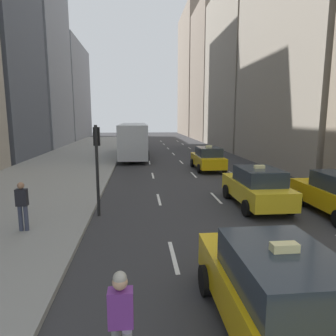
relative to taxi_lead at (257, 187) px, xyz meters
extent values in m
cube|color=gray|center=(-11.00, 14.50, -0.81)|extent=(8.00, 66.00, 0.15)
cube|color=white|center=(-4.20, -4.50, -0.87)|extent=(0.12, 2.00, 0.01)
cube|color=white|center=(-4.20, 1.50, -0.87)|extent=(0.12, 2.00, 0.01)
cube|color=white|center=(-4.20, 7.50, -0.87)|extent=(0.12, 2.00, 0.01)
cube|color=white|center=(-4.20, 13.50, -0.87)|extent=(0.12, 2.00, 0.01)
cube|color=white|center=(-4.20, 19.50, -0.87)|extent=(0.12, 2.00, 0.01)
cube|color=white|center=(-4.20, 25.50, -0.87)|extent=(0.12, 2.00, 0.01)
cube|color=white|center=(-4.20, 31.50, -0.87)|extent=(0.12, 2.00, 0.01)
cube|color=white|center=(-4.20, 37.50, -0.87)|extent=(0.12, 2.00, 0.01)
cube|color=white|center=(-1.40, -4.50, -0.87)|extent=(0.12, 2.00, 0.01)
cube|color=white|center=(-1.40, 1.50, -0.87)|extent=(0.12, 2.00, 0.01)
cube|color=white|center=(-1.40, 7.50, -0.87)|extent=(0.12, 2.00, 0.01)
cube|color=white|center=(-1.40, 13.50, -0.87)|extent=(0.12, 2.00, 0.01)
cube|color=white|center=(-1.40, 19.50, -0.87)|extent=(0.12, 2.00, 0.01)
cube|color=white|center=(-1.40, 25.50, -0.87)|extent=(0.12, 2.00, 0.01)
cube|color=white|center=(-1.40, 31.50, -0.87)|extent=(0.12, 2.00, 0.01)
cube|color=white|center=(-1.40, 37.50, -0.87)|extent=(0.12, 2.00, 0.01)
cube|color=white|center=(1.40, 1.50, -0.87)|extent=(0.12, 2.00, 0.01)
cube|color=white|center=(1.40, 7.50, -0.87)|extent=(0.12, 2.00, 0.01)
cube|color=white|center=(1.40, 13.50, -0.87)|extent=(0.12, 2.00, 0.01)
cube|color=white|center=(1.40, 19.50, -0.87)|extent=(0.12, 2.00, 0.01)
cube|color=white|center=(1.40, 25.50, -0.87)|extent=(0.12, 2.00, 0.01)
cube|color=white|center=(1.40, 31.50, -0.87)|extent=(0.12, 2.00, 0.01)
cube|color=white|center=(1.40, 37.50, -0.87)|extent=(0.12, 2.00, 0.01)
cube|color=gray|center=(-18.00, 29.58, 15.78)|extent=(6.00, 12.04, 33.31)
cube|color=gray|center=(-18.00, 44.87, 7.55)|extent=(6.00, 17.24, 16.86)
cube|color=gray|center=(8.00, 26.36, 8.98)|extent=(6.00, 14.77, 19.72)
cube|color=gray|center=(8.00, 40.61, 10.34)|extent=(6.00, 12.64, 22.45)
cube|color=gray|center=(8.00, 56.56, 12.51)|extent=(6.00, 17.31, 26.78)
cube|color=yellow|center=(0.00, 0.07, -0.17)|extent=(1.80, 4.40, 0.76)
cube|color=#28333D|center=(0.00, -0.19, 0.53)|extent=(1.58, 2.29, 0.64)
cube|color=#F2E599|center=(0.00, -0.19, 0.92)|extent=(0.44, 0.20, 0.14)
cylinder|color=black|center=(-0.90, 1.43, -0.55)|extent=(0.22, 0.66, 0.66)
cylinder|color=black|center=(0.90, 1.43, -0.55)|extent=(0.22, 0.66, 0.66)
cylinder|color=black|center=(-0.90, -1.29, -0.55)|extent=(0.22, 0.66, 0.66)
cylinder|color=black|center=(0.90, -1.29, -0.55)|extent=(0.22, 0.66, 0.66)
cube|color=yellow|center=(0.00, 9.39, -0.17)|extent=(1.80, 4.40, 0.76)
cube|color=#28333D|center=(0.00, 9.12, 0.53)|extent=(1.58, 2.29, 0.64)
cube|color=#F2E599|center=(0.00, 9.12, 0.92)|extent=(0.44, 0.20, 0.14)
cylinder|color=black|center=(-0.90, 10.75, -0.55)|extent=(0.22, 0.66, 0.66)
cylinder|color=black|center=(0.90, 10.75, -0.55)|extent=(0.22, 0.66, 0.66)
cylinder|color=black|center=(-0.90, 8.02, -0.55)|extent=(0.22, 0.66, 0.66)
cylinder|color=black|center=(0.90, 8.02, -0.55)|extent=(0.22, 0.66, 0.66)
cylinder|color=black|center=(1.90, -0.16, -0.55)|extent=(0.22, 0.66, 0.66)
cube|color=yellow|center=(-2.80, -7.73, -0.17)|extent=(1.80, 4.40, 0.76)
cube|color=#28333D|center=(-2.80, -8.00, 0.53)|extent=(1.58, 2.29, 0.64)
cube|color=#F2E599|center=(-2.80, -8.00, 0.92)|extent=(0.44, 0.20, 0.14)
cylinder|color=black|center=(-3.70, -6.37, -0.55)|extent=(0.22, 0.66, 0.66)
cylinder|color=black|center=(-1.90, -6.37, -0.55)|extent=(0.22, 0.66, 0.66)
cube|color=#B7BCC1|center=(-5.60, 17.51, 0.92)|extent=(2.50, 11.60, 2.90)
cube|color=#28333D|center=(-5.60, 23.26, 1.27)|extent=(2.30, 0.12, 1.40)
cube|color=#28333D|center=(-6.81, 17.51, 1.27)|extent=(0.08, 9.86, 1.10)
cube|color=yellow|center=(-5.60, 23.26, 2.17)|extent=(1.50, 0.10, 0.36)
cylinder|color=black|center=(-6.85, 21.11, -0.38)|extent=(0.30, 1.00, 1.00)
cylinder|color=black|center=(-4.35, 21.11, -0.38)|extent=(0.30, 1.00, 1.00)
cylinder|color=black|center=(-6.85, 14.32, -0.38)|extent=(0.30, 1.00, 1.00)
cylinder|color=black|center=(-4.35, 14.32, -0.38)|extent=(0.30, 1.00, 1.00)
cube|color=#72338C|center=(-5.42, -8.42, 0.30)|extent=(0.36, 0.22, 0.56)
sphere|color=tan|center=(-5.42, -8.42, 0.70)|extent=(0.22, 0.22, 0.22)
sphere|color=#B2AD9E|center=(-5.42, -8.42, 0.76)|extent=(0.20, 0.20, 0.20)
cylinder|color=#383D51|center=(-9.07, -2.42, -0.30)|extent=(0.14, 0.14, 0.86)
cylinder|color=#383D51|center=(-8.89, -2.42, -0.30)|extent=(0.14, 0.14, 0.86)
cube|color=black|center=(-8.98, -2.42, 0.41)|extent=(0.36, 0.22, 0.56)
sphere|color=#9E7051|center=(-8.98, -2.42, 0.81)|extent=(0.22, 0.22, 0.22)
cylinder|color=black|center=(-6.75, -0.64, 0.92)|extent=(0.12, 0.12, 3.60)
cube|color=black|center=(-6.75, -0.46, 2.27)|extent=(0.24, 0.20, 0.72)
sphere|color=red|center=(-6.75, -0.35, 2.50)|extent=(0.14, 0.14, 0.14)
sphere|color=#4C3F14|center=(-6.75, -0.35, 2.27)|extent=(0.14, 0.14, 0.14)
sphere|color=#198C2D|center=(-6.75, -0.35, 2.04)|extent=(0.14, 0.14, 0.14)
camera|label=1|loc=(-5.13, -12.35, 2.99)|focal=32.00mm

